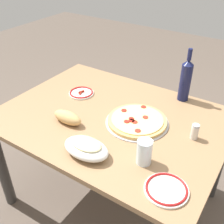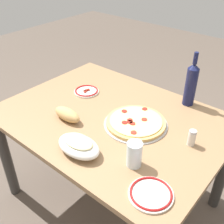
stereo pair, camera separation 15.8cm
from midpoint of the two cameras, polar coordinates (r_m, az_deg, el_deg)
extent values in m
plane|color=brown|center=(2.09, -2.27, -17.47)|extent=(8.00, 8.00, 0.00)
cube|color=#93704C|center=(1.61, -2.82, -1.43)|extent=(1.30, 0.97, 0.03)
cylinder|color=#33302D|center=(1.96, 19.48, -9.47)|extent=(0.07, 0.07, 0.69)
cylinder|color=#33302D|center=(2.39, -8.14, 0.83)|extent=(0.07, 0.07, 0.69)
cylinder|color=#33302D|center=(1.98, -24.35, -10.37)|extent=(0.07, 0.07, 0.69)
cylinder|color=#B7B7BC|center=(1.54, 2.35, -2.31)|extent=(0.36, 0.36, 0.01)
cylinder|color=tan|center=(1.53, 2.36, -1.95)|extent=(0.33, 0.33, 0.02)
cylinder|color=#EFD684|center=(1.53, 2.37, -1.58)|extent=(0.29, 0.29, 0.01)
cylinder|color=maroon|center=(1.62, 3.87, 1.00)|extent=(0.03, 0.03, 0.00)
cylinder|color=maroon|center=(1.52, 1.19, -1.46)|extent=(0.03, 0.03, 0.00)
cylinder|color=maroon|center=(1.50, 1.19, -1.93)|extent=(0.03, 0.03, 0.00)
cylinder|color=#B22D1E|center=(1.43, 2.28, -4.05)|extent=(0.03, 0.03, 0.00)
cylinder|color=#B22D1E|center=(1.49, 1.77, -2.19)|extent=(0.03, 0.03, 0.00)
cylinder|color=maroon|center=(1.50, 0.09, -2.10)|extent=(0.03, 0.03, 0.00)
cylinder|color=maroon|center=(1.59, -0.32, 0.26)|extent=(0.03, 0.03, 0.00)
cylinder|color=#B22D1E|center=(1.53, 4.09, -1.18)|extent=(0.03, 0.03, 0.00)
ellipsoid|color=white|center=(1.33, -8.86, -7.66)|extent=(0.24, 0.15, 0.07)
ellipsoid|color=#AD2819|center=(1.32, -8.90, -7.26)|extent=(0.20, 0.12, 0.03)
ellipsoid|color=beige|center=(1.31, -8.97, -6.67)|extent=(0.17, 0.10, 0.02)
cylinder|color=#141942|center=(1.74, 12.57, 5.96)|extent=(0.07, 0.07, 0.24)
cone|color=#141942|center=(1.69, 13.13, 10.02)|extent=(0.07, 0.07, 0.03)
cylinder|color=#141942|center=(1.67, 13.35, 11.59)|extent=(0.03, 0.03, 0.07)
cylinder|color=silver|center=(1.26, 3.19, -8.49)|extent=(0.07, 0.07, 0.13)
cylinder|color=white|center=(1.84, -8.90, 3.81)|extent=(0.17, 0.17, 0.01)
torus|color=red|center=(1.83, -8.93, 4.03)|extent=(0.16, 0.16, 0.01)
cube|color=#AD2819|center=(1.82, -9.25, 3.91)|extent=(0.01, 0.01, 0.01)
cube|color=#AD2819|center=(1.83, -8.86, 4.15)|extent=(0.01, 0.01, 0.01)
cube|color=#AD2819|center=(1.82, -9.30, 3.91)|extent=(0.01, 0.01, 0.01)
cube|color=#AD2819|center=(1.81, -9.23, 3.75)|extent=(0.01, 0.01, 0.01)
cube|color=#AD2819|center=(1.83, -9.11, 4.01)|extent=(0.01, 0.01, 0.01)
cube|color=#AD2819|center=(1.84, -8.50, 4.26)|extent=(0.01, 0.01, 0.01)
cylinder|color=white|center=(1.19, 7.45, -16.03)|extent=(0.19, 0.19, 0.01)
torus|color=red|center=(1.18, 7.48, -15.78)|extent=(0.18, 0.18, 0.01)
ellipsoid|color=tan|center=(1.56, -12.17, -1.24)|extent=(0.19, 0.08, 0.07)
cylinder|color=silver|center=(1.45, 13.95, -4.31)|extent=(0.04, 0.04, 0.07)
cylinder|color=#B7B7BC|center=(1.43, 14.19, -2.93)|extent=(0.04, 0.04, 0.01)
camera|label=1|loc=(0.08, -92.86, -1.90)|focal=43.68mm
camera|label=2|loc=(0.08, 87.14, 1.90)|focal=43.68mm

